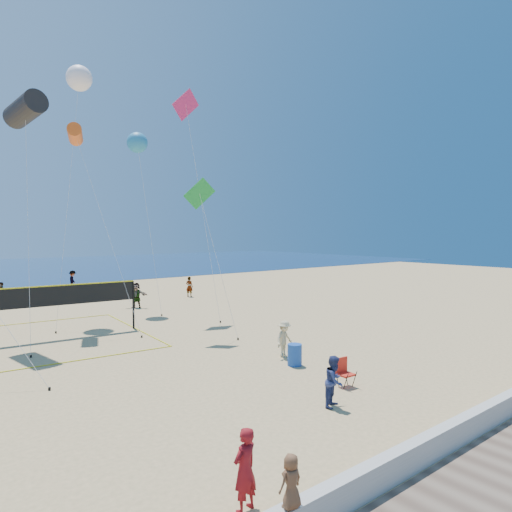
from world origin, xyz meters
TOP-DOWN VIEW (x-y plane):
  - ground at (0.00, 0.00)m, footprint 120.00×120.00m
  - seawall at (0.00, -3.00)m, footprint 32.00×0.30m
  - woman at (-2.80, -1.90)m, footprint 0.62×0.48m
  - toddler at (-2.75, -3.06)m, footprint 0.43×0.28m
  - bystander_a at (2.23, 0.43)m, footprint 0.88×0.80m
  - bystander_b at (4.63, 5.21)m, footprint 1.06×0.76m
  - far_person_1 at (5.01, 20.30)m, footprint 1.49×1.40m
  - far_person_2 at (10.45, 22.65)m, footprint 0.63×0.68m
  - far_person_3 at (-1.76, 27.32)m, footprint 0.84×0.70m
  - far_person_4 at (4.52, 32.33)m, footprint 1.09×1.28m
  - camp_chair at (3.79, 1.40)m, footprint 0.53×0.64m
  - trash_barrel at (4.14, 4.10)m, footprint 0.71×0.71m
  - volleyball_net at (-2.49, 14.55)m, footprint 10.15×10.02m
  - kite_1 at (-2.63, 14.97)m, footprint 1.58×4.88m
  - kite_2 at (0.04, 16.41)m, footprint 2.21×5.41m
  - kite_4 at (4.12, 10.63)m, footprint 1.57×2.38m
  - kite_5 at (6.59, 16.15)m, footprint 2.03×3.88m
  - kite_6 at (1.42, 19.91)m, footprint 3.77×5.34m
  - kite_7 at (5.07, 19.96)m, footprint 1.74×4.34m

SIDE VIEW (x-z plane):
  - ground at x=0.00m, z-range 0.00..0.00m
  - seawall at x=0.00m, z-range 0.00..0.60m
  - trash_barrel at x=4.14m, z-range 0.00..0.81m
  - camp_chair at x=3.79m, z-range 0.01..1.03m
  - bystander_b at x=4.63m, z-range 0.00..1.47m
  - bystander_a at x=2.23m, z-range 0.00..1.48m
  - woman at x=-2.80m, z-range 0.00..1.53m
  - far_person_2 at x=10.45m, z-range 0.00..1.56m
  - far_person_3 at x=-1.76m, z-range 0.00..1.57m
  - far_person_1 at x=5.01m, z-range 0.00..1.67m
  - far_person_4 at x=4.52m, z-range 0.00..1.73m
  - toddler at x=-2.75m, z-range 0.60..1.48m
  - volleyball_net at x=-2.49m, z-range 0.48..3.02m
  - kite_4 at x=4.12m, z-range 2.71..10.40m
  - kite_2 at x=0.04m, z-range 4.81..15.42m
  - kite_1 at x=-2.63m, z-range 4.97..16.37m
  - kite_7 at x=5.07m, z-range 5.09..16.62m
  - kite_5 at x=6.59m, z-range 5.31..19.09m
  - kite_6 at x=1.42m, z-range 6.72..21.68m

